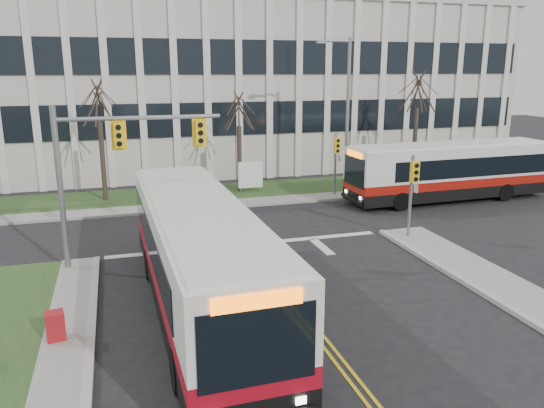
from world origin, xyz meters
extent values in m
plane|color=black|center=(0.00, 0.00, 0.00)|extent=(120.00, 120.00, 0.00)
cube|color=#9E9B93|center=(5.00, 15.20, 0.07)|extent=(44.00, 1.60, 0.14)
cube|color=#2D4C20|center=(5.00, 18.00, 0.06)|extent=(44.00, 5.00, 0.12)
cube|color=beige|center=(5.00, 30.00, 6.00)|extent=(40.00, 16.00, 12.00)
cylinder|color=slate|center=(-7.30, 7.20, 3.10)|extent=(0.22, 0.22, 6.20)
cylinder|color=slate|center=(-4.30, 7.20, 5.70)|extent=(6.00, 0.16, 0.16)
cube|color=yellow|center=(-5.10, 7.05, 5.10)|extent=(0.34, 0.24, 0.92)
cube|color=yellow|center=(-2.10, 7.05, 5.10)|extent=(0.34, 0.24, 0.92)
cylinder|color=slate|center=(7.20, 7.00, 1.90)|extent=(0.14, 0.14, 3.80)
cube|color=yellow|center=(7.20, 6.80, 3.10)|extent=(0.34, 0.24, 0.92)
cylinder|color=slate|center=(7.20, 15.50, 1.90)|extent=(0.14, 0.14, 3.80)
cube|color=yellow|center=(7.20, 15.30, 3.10)|extent=(0.34, 0.24, 0.92)
cylinder|color=slate|center=(8.20, 16.20, 4.60)|extent=(0.20, 0.20, 9.20)
cylinder|color=slate|center=(7.30, 16.20, 9.00)|extent=(1.80, 0.14, 0.14)
cube|color=slate|center=(6.40, 16.20, 8.95)|extent=(0.50, 0.25, 0.18)
cylinder|color=slate|center=(1.90, 17.50, 0.50)|extent=(0.08, 0.08, 1.00)
cylinder|color=slate|center=(3.10, 17.50, 0.50)|extent=(0.08, 0.08, 1.00)
cube|color=white|center=(2.50, 17.50, 1.20)|extent=(1.50, 0.12, 1.60)
cylinder|color=#42352B|center=(-6.00, 18.00, 2.31)|extent=(0.28, 0.28, 4.62)
cylinder|color=#42352B|center=(2.00, 18.20, 2.05)|extent=(0.28, 0.28, 4.09)
cylinder|color=#42352B|center=(14.00, 18.00, 2.48)|extent=(0.28, 0.28, 4.95)
cube|color=maroon|center=(-7.20, 1.36, 0.47)|extent=(0.57, 0.53, 0.95)
camera|label=1|loc=(-5.23, -13.21, 7.49)|focal=35.00mm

